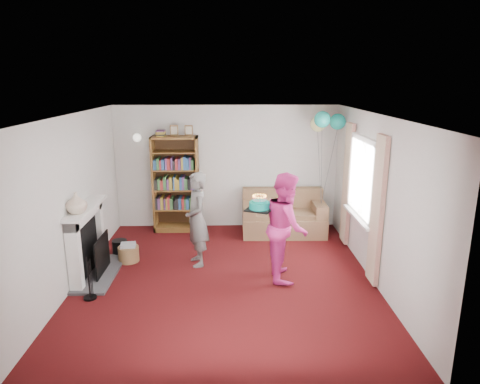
{
  "coord_description": "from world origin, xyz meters",
  "views": [
    {
      "loc": [
        0.09,
        -6.05,
        2.99
      ],
      "look_at": [
        0.24,
        0.6,
        1.23
      ],
      "focal_mm": 32.0,
      "sensor_mm": 36.0,
      "label": 1
    }
  ],
  "objects_px": {
    "bookcase": "(176,185)",
    "birthday_cake": "(259,205)",
    "sofa": "(283,217)",
    "person_magenta": "(286,226)",
    "person_striped": "(197,219)"
  },
  "relations": [
    {
      "from": "bookcase",
      "to": "person_striped",
      "type": "xyz_separation_m",
      "value": [
        0.54,
        -1.73,
        -0.16
      ]
    },
    {
      "from": "bookcase",
      "to": "person_magenta",
      "type": "bearing_deg",
      "value": -49.08
    },
    {
      "from": "person_magenta",
      "to": "birthday_cake",
      "type": "height_order",
      "value": "person_magenta"
    },
    {
      "from": "bookcase",
      "to": "person_striped",
      "type": "height_order",
      "value": "bookcase"
    },
    {
      "from": "sofa",
      "to": "birthday_cake",
      "type": "xyz_separation_m",
      "value": [
        -0.62,
        -2.02,
        0.84
      ]
    },
    {
      "from": "bookcase",
      "to": "birthday_cake",
      "type": "xyz_separation_m",
      "value": [
        1.53,
        -2.25,
        0.23
      ]
    },
    {
      "from": "person_magenta",
      "to": "person_striped",
      "type": "bearing_deg",
      "value": 70.83
    },
    {
      "from": "bookcase",
      "to": "birthday_cake",
      "type": "bearing_deg",
      "value": -55.86
    },
    {
      "from": "sofa",
      "to": "person_magenta",
      "type": "xyz_separation_m",
      "value": [
        -0.21,
        -2.0,
        0.5
      ]
    },
    {
      "from": "person_striped",
      "to": "bookcase",
      "type": "bearing_deg",
      "value": -179.27
    },
    {
      "from": "sofa",
      "to": "person_striped",
      "type": "bearing_deg",
      "value": -136.39
    },
    {
      "from": "bookcase",
      "to": "birthday_cake",
      "type": "distance_m",
      "value": 2.73
    },
    {
      "from": "sofa",
      "to": "person_magenta",
      "type": "distance_m",
      "value": 2.07
    },
    {
      "from": "bookcase",
      "to": "birthday_cake",
      "type": "relative_size",
      "value": 5.75
    },
    {
      "from": "sofa",
      "to": "person_striped",
      "type": "xyz_separation_m",
      "value": [
        -1.6,
        -1.5,
        0.46
      ]
    }
  ]
}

